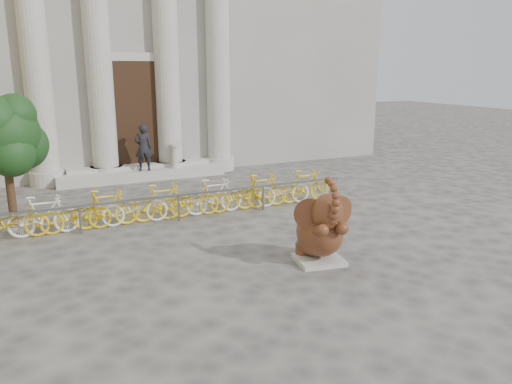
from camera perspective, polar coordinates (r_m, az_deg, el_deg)
name	(u,v)px	position (r m, az deg, el deg)	size (l,w,h in m)	color
ground	(248,269)	(10.21, -0.88, -8.81)	(80.00, 80.00, 0.00)	#474442
classical_building	(106,20)	(23.91, -16.77, 18.30)	(22.00, 10.70, 12.00)	gray
entrance_steps	(142,174)	(18.77, -12.87, 2.03)	(6.00, 1.20, 0.36)	#A8A59E
elephant_statue	(320,231)	(10.39, 7.38, -4.46)	(1.25, 1.47, 1.89)	#A8A59E
bike_rack	(175,201)	(13.55, -9.20, -0.97)	(9.97, 0.53, 1.00)	slate
tree	(5,136)	(13.75, -26.73, 5.78)	(1.94, 1.77, 3.37)	#332114
pedestrian	(143,148)	(18.29, -12.77, 4.97)	(0.61, 0.40, 1.67)	black
balustrade_post	(175,157)	(18.66, -9.28, 3.98)	(0.36, 0.36, 0.89)	#A8A59E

